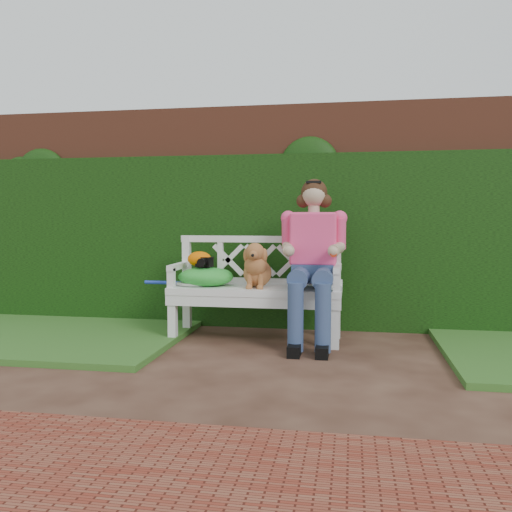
# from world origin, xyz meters

# --- Properties ---
(ground) EXTENTS (60.00, 60.00, 0.00)m
(ground) POSITION_xyz_m (0.00, 0.00, 0.00)
(ground) COLOR #341D14
(brick_wall) EXTENTS (10.00, 0.30, 2.20)m
(brick_wall) POSITION_xyz_m (0.00, 1.90, 1.10)
(brick_wall) COLOR brown
(brick_wall) RESTS_ON ground
(ivy_hedge) EXTENTS (10.00, 0.18, 1.70)m
(ivy_hedge) POSITION_xyz_m (0.00, 1.68, 0.85)
(ivy_hedge) COLOR #1D5310
(ivy_hedge) RESTS_ON ground
(grass_left) EXTENTS (2.60, 2.00, 0.05)m
(grass_left) POSITION_xyz_m (-2.40, 0.90, 0.03)
(grass_left) COLOR #2E5F21
(grass_left) RESTS_ON ground
(brick_paving) EXTENTS (4.00, 1.20, 0.03)m
(brick_paving) POSITION_xyz_m (0.00, -1.60, 0.01)
(brick_paving) COLOR maroon
(brick_paving) RESTS_ON ground
(garden_bench) EXTENTS (1.59, 0.63, 0.48)m
(garden_bench) POSITION_xyz_m (-0.45, 1.06, 0.24)
(garden_bench) COLOR white
(garden_bench) RESTS_ON ground
(seated_woman) EXTENTS (0.84, 0.95, 1.40)m
(seated_woman) POSITION_xyz_m (0.06, 1.04, 0.70)
(seated_woman) COLOR #FF4750
(seated_woman) RESTS_ON ground
(dog) EXTENTS (0.27, 0.36, 0.40)m
(dog) POSITION_xyz_m (-0.43, 1.00, 0.68)
(dog) COLOR #A06E40
(dog) RESTS_ON garden_bench
(tennis_racket) EXTENTS (0.72, 0.34, 0.03)m
(tennis_racket) POSITION_xyz_m (-1.02, 1.06, 0.50)
(tennis_racket) COLOR white
(tennis_racket) RESTS_ON garden_bench
(green_bag) EXTENTS (0.61, 0.56, 0.17)m
(green_bag) POSITION_xyz_m (-0.90, 1.04, 0.56)
(green_bag) COLOR green
(green_bag) RESTS_ON garden_bench
(camera_item) EXTENTS (0.15, 0.12, 0.09)m
(camera_item) POSITION_xyz_m (-0.91, 1.03, 0.69)
(camera_item) COLOR black
(camera_item) RESTS_ON green_bag
(baseball_glove) EXTENTS (0.24, 0.20, 0.14)m
(baseball_glove) POSITION_xyz_m (-0.96, 1.05, 0.72)
(baseball_glove) COLOR #E66402
(baseball_glove) RESTS_ON green_bag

